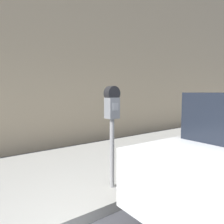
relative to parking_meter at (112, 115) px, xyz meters
name	(u,v)px	position (x,y,z in m)	size (l,w,h in m)	color
sidewalk	(68,173)	(-0.18, 1.03, -1.10)	(24.00, 2.80, 0.13)	#ADAAA3
building_facade	(26,26)	(-0.18, 3.12, 1.88)	(24.00, 0.30, 6.08)	tan
parking_meter	(112,115)	(0.00, 0.00, 0.00)	(0.20, 0.15, 1.43)	gray
fire_hydrant	(206,133)	(2.97, 0.26, -0.65)	(0.22, 0.22, 0.75)	#999EA3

